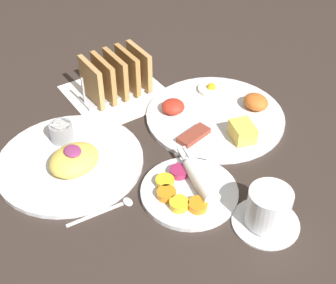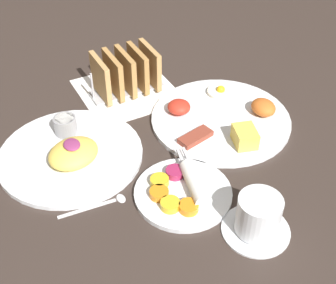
# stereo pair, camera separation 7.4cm
# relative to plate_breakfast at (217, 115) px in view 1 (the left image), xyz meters

# --- Properties ---
(ground_plane) EXTENTS (3.00, 3.00, 0.00)m
(ground_plane) POSITION_rel_plate_breakfast_xyz_m (-0.00, -0.22, -0.01)
(ground_plane) COLOR #332823
(napkin_flat) EXTENTS (0.22, 0.22, 0.00)m
(napkin_flat) POSITION_rel_plate_breakfast_xyz_m (-0.21, -0.14, -0.01)
(napkin_flat) COLOR white
(napkin_flat) RESTS_ON ground_plane
(plate_breakfast) EXTENTS (0.31, 0.31, 0.05)m
(plate_breakfast) POSITION_rel_plate_breakfast_xyz_m (0.00, 0.00, 0.00)
(plate_breakfast) COLOR white
(plate_breakfast) RESTS_ON ground_plane
(plate_condiments) EXTENTS (0.19, 0.18, 0.04)m
(plate_condiments) POSITION_rel_plate_breakfast_xyz_m (0.15, -0.19, 0.00)
(plate_condiments) COLOR white
(plate_condiments) RESTS_ON ground_plane
(plate_foreground) EXTENTS (0.30, 0.30, 0.06)m
(plate_foreground) POSITION_rel_plate_breakfast_xyz_m (-0.05, -0.34, 0.00)
(plate_foreground) COLOR white
(plate_foreground) RESTS_ON ground_plane
(toast_rack) EXTENTS (0.10, 0.18, 0.10)m
(toast_rack) POSITION_rel_plate_breakfast_xyz_m (-0.21, -0.14, 0.04)
(toast_rack) COLOR #B7B7BC
(toast_rack) RESTS_ON ground_plane
(coffee_cup) EXTENTS (0.12, 0.12, 0.08)m
(coffee_cup) POSITION_rel_plate_breakfast_xyz_m (0.29, -0.12, 0.03)
(coffee_cup) COLOR white
(coffee_cup) RESTS_ON ground_plane
(teaspoon) EXTENTS (0.03, 0.13, 0.01)m
(teaspoon) POSITION_rel_plate_breakfast_xyz_m (0.11, -0.33, -0.01)
(teaspoon) COLOR silver
(teaspoon) RESTS_ON ground_plane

